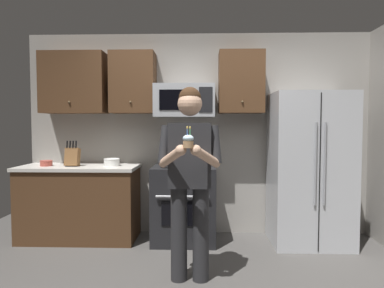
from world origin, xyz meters
The scene contains 11 objects.
wall_back centered at (0.00, 1.75, 1.30)m, with size 4.40×0.10×2.60m, color gray.
oven_range centered at (-0.15, 1.36, 0.46)m, with size 0.76×0.70×0.93m.
microwave centered at (-0.15, 1.48, 1.72)m, with size 0.74×0.41×0.40m.
refrigerator centered at (1.35, 1.32, 0.90)m, with size 0.90×0.75×1.80m.
cabinet_row_upper centered at (-0.72, 1.53, 1.95)m, with size 2.78×0.36×0.76m.
counter_left centered at (-1.45, 1.38, 0.46)m, with size 1.44×0.66×0.92m.
knife_block centered at (-1.52, 1.33, 1.03)m, with size 0.16×0.15×0.32m.
bowl_large_white centered at (-1.04, 1.36, 0.97)m, with size 0.20×0.20×0.09m.
bowl_small_colored centered at (-1.84, 1.33, 0.96)m, with size 0.15×0.15×0.07m.
person centered at (-0.04, 0.26, 1.00)m, with size 0.60×0.48×1.76m.
cupcake centered at (-0.04, -0.07, 1.29)m, with size 0.09×0.09×0.17m.
Camera 1 is at (0.08, -2.82, 1.42)m, focal length 32.36 mm.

